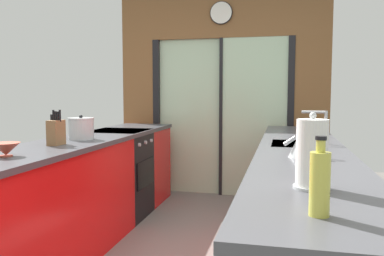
% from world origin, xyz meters
% --- Properties ---
extents(ground_plane, '(5.04, 7.60, 0.02)m').
position_xyz_m(ground_plane, '(0.00, 0.60, -0.01)').
color(ground_plane, slate).
extents(back_wall_unit, '(2.64, 0.12, 2.70)m').
position_xyz_m(back_wall_unit, '(0.00, 2.40, 1.52)').
color(back_wall_unit, brown).
rests_on(back_wall_unit, ground_plane).
extents(left_counter_run, '(0.62, 3.80, 0.92)m').
position_xyz_m(left_counter_run, '(-0.91, 0.13, 0.47)').
color(left_counter_run, red).
rests_on(left_counter_run, ground_plane).
extents(right_counter_run, '(0.62, 3.80, 0.92)m').
position_xyz_m(right_counter_run, '(0.91, 0.30, 0.46)').
color(right_counter_run, red).
rests_on(right_counter_run, ground_plane).
extents(sink_faucet, '(0.19, 0.02, 0.26)m').
position_xyz_m(sink_faucet, '(1.06, 0.55, 1.09)').
color(sink_faucet, '#B7BABC').
rests_on(sink_faucet, right_counter_run).
extents(oven_range, '(0.60, 0.60, 0.92)m').
position_xyz_m(oven_range, '(-0.91, 1.25, 0.46)').
color(oven_range, black).
rests_on(oven_range, ground_plane).
extents(mixing_bowl, '(0.17, 0.17, 0.09)m').
position_xyz_m(mixing_bowl, '(-0.89, -0.51, 0.97)').
color(mixing_bowl, '#BC4C38').
rests_on(mixing_bowl, left_counter_run).
extents(knife_block, '(0.09, 0.14, 0.27)m').
position_xyz_m(knife_block, '(-0.89, 0.05, 1.02)').
color(knife_block, brown).
rests_on(knife_block, left_counter_run).
extents(stock_pot, '(0.22, 0.22, 0.21)m').
position_xyz_m(stock_pot, '(-0.89, 0.43, 1.01)').
color(stock_pot, '#B7BABC').
rests_on(stock_pot, left_counter_run).
extents(kettle, '(0.25, 0.17, 0.21)m').
position_xyz_m(kettle, '(0.89, -0.13, 1.01)').
color(kettle, '#B7BABC').
rests_on(kettle, right_counter_run).
extents(soap_bottle, '(0.07, 0.07, 0.26)m').
position_xyz_m(soap_bottle, '(0.89, -1.31, 1.03)').
color(soap_bottle, '#D1CC4C').
rests_on(soap_bottle, right_counter_run).
extents(paper_towel_roll, '(0.15, 0.15, 0.31)m').
position_xyz_m(paper_towel_roll, '(0.89, -0.94, 1.06)').
color(paper_towel_roll, '#B7BABC').
rests_on(paper_towel_roll, right_counter_run).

